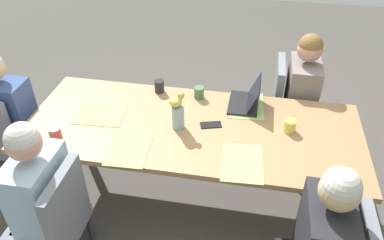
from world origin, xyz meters
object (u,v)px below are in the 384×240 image
Objects in this scene: person_near_right_near at (298,107)px; chair_far_left_near at (54,222)px; dining_table at (192,133)px; coffee_mug_near_right at (159,86)px; laptop_near_right_near at (247,100)px; chair_near_right_near at (289,104)px; phone_black at (211,125)px; chair_head_right_left_mid at (1,135)px; coffee_mug_near_left at (290,126)px; flower_vase at (178,111)px; coffee_mug_centre_left at (199,93)px; coffee_mug_centre_right at (55,134)px; person_far_left_near at (46,210)px; person_head_right_left_mid at (12,128)px.

chair_far_left_near is at bearing 44.84° from person_near_right_near.
coffee_mug_near_right reaches higher than dining_table.
chair_far_left_near is 1.58m from laptop_near_right_near.
chair_near_right_near is 6.00× the size of phone_black.
laptop_near_right_near is at bearing -168.04° from chair_head_right_left_mid.
chair_far_left_near is 1.66m from coffee_mug_near_left.
flower_vase is 3.08× the size of coffee_mug_centre_left.
flower_vase reaches higher than chair_near_right_near.
chair_head_right_left_mid is 1.69m from phone_black.
chair_head_right_left_mid reaches higher than coffee_mug_near_right.
coffee_mug_centre_right is (1.68, 1.05, 0.28)m from person_near_right_near.
person_far_left_near reaches higher than laptop_near_right_near.
coffee_mug_near_left is (-0.68, -0.06, 0.11)m from dining_table.
laptop_near_right_near is 3.62× the size of coffee_mug_near_left.
person_far_left_near is at bearing 42.31° from person_near_right_near.
phone_black is (0.67, 0.71, 0.24)m from person_near_right_near.
coffee_mug_centre_right is 0.60× the size of phone_black.
person_near_right_near is at bearing -150.37° from phone_black.
dining_table is at bearing 179.73° from person_head_right_left_mid.
chair_far_left_near is 1.20m from phone_black.
person_far_left_near is 1.00× the size of person_head_right_left_mid.
chair_far_left_near is 1.06m from flower_vase.
flower_vase is 1.88× the size of phone_black.
chair_near_right_near is 0.79m from coffee_mug_near_left.
flower_vase reaches higher than coffee_mug_near_left.
coffee_mug_centre_left is at bearing -5.46° from laptop_near_right_near.
person_near_right_near reaches higher than coffee_mug_near_right.
chair_near_right_near reaches higher than coffee_mug_centre_left.
person_head_right_left_mid reaches higher than coffee_mug_near_right.
coffee_mug_centre_right is (0.54, 0.71, -0.01)m from coffee_mug_near_right.
phone_black is (-0.47, 0.37, -0.05)m from coffee_mug_near_right.
coffee_mug_near_left is (-1.47, -0.78, 0.28)m from person_far_left_near.
person_near_right_near is (-0.80, -0.73, -0.16)m from dining_table.
flower_vase is 0.59m from laptop_near_right_near.
person_far_left_near is at bearing 28.07° from coffee_mug_near_left.
coffee_mug_near_left is (-2.15, -0.06, 0.28)m from person_head_right_left_mid.
person_far_left_near is 11.78× the size of coffee_mug_near_right.
coffee_mug_near_right is at bearing -5.23° from laptop_near_right_near.
person_near_right_near is (-0.07, 0.06, 0.03)m from chair_near_right_near.
coffee_mug_near_right is at bearing -54.84° from phone_black.
chair_near_right_near is 0.91m from coffee_mug_centre_left.
person_near_right_near is at bearing -148.07° from coffee_mug_centre_right.
coffee_mug_centre_left is at bearing 175.03° from coffee_mug_near_right.
person_head_right_left_mid is at bearing 1.50° from coffee_mug_near_left.
laptop_near_right_near is at bearing 42.06° from person_near_right_near.
person_near_right_near is 1.00m from phone_black.
coffee_mug_near_right reaches higher than coffee_mug_near_left.
dining_table is at bearing -160.37° from coffee_mug_centre_right.
coffee_mug_centre_left is 0.37m from phone_black.
person_head_right_left_mid is at bearing 10.09° from laptop_near_right_near.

